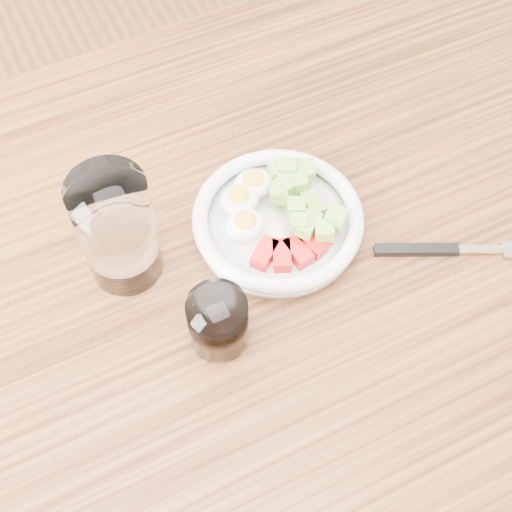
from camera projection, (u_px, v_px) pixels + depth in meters
The scene contains 6 objects.
ground at pixel (262, 454), 1.51m from camera, with size 4.00×4.00×0.00m, color brown.
dining_table at pixel (266, 311), 0.93m from camera, with size 1.50×0.90×0.77m.
bowl at pixel (277, 217), 0.87m from camera, with size 0.21×0.21×0.05m.
fork at pixel (440, 250), 0.86m from camera, with size 0.20×0.11×0.01m.
water_glass at pixel (117, 230), 0.79m from camera, with size 0.09×0.09×0.15m, color white.
coffee_glass at pixel (218, 322), 0.77m from camera, with size 0.07×0.07×0.08m.
Camera 1 is at (-0.20, -0.38, 1.51)m, focal length 50.00 mm.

